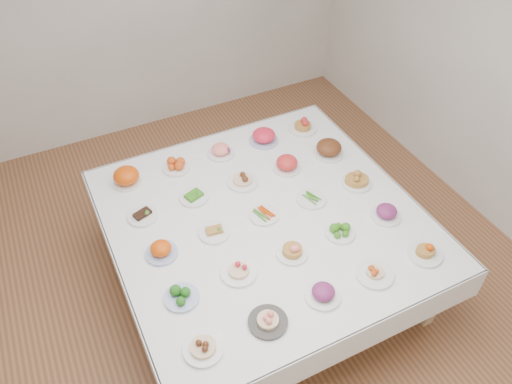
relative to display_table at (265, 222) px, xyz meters
name	(u,v)px	position (x,y,z in m)	size (l,w,h in m)	color
room_envelope	(220,92)	(-0.25, 0.15, 1.15)	(5.02, 5.02, 2.81)	#925F3C
display_table	(265,222)	(0.00, 0.00, 0.00)	(2.29, 2.29, 0.75)	white
dish_0	(203,345)	(-0.83, -0.82, 0.12)	(0.24, 0.24, 0.12)	white
dish_1	(268,318)	(-0.40, -0.83, 0.12)	(0.25, 0.25, 0.12)	#2F2C2A
dish_2	(323,292)	(0.01, -0.82, 0.12)	(0.24, 0.24, 0.13)	white
dish_3	(375,271)	(0.41, -0.83, 0.11)	(0.25, 0.25, 0.12)	white
dish_4	(426,250)	(0.83, -0.84, 0.12)	(0.24, 0.24, 0.13)	white
dish_5	(181,294)	(-0.82, -0.42, 0.11)	(0.23, 0.23, 0.11)	#4C66B2
dish_6	(239,268)	(-0.41, -0.40, 0.13)	(0.26, 0.26, 0.14)	white
dish_7	(292,250)	(0.00, -0.42, 0.12)	(0.22, 0.22, 0.12)	white
dish_8	(340,230)	(0.41, -0.40, 0.11)	(0.22, 0.22, 0.10)	white
dish_9	(386,212)	(0.82, -0.41, 0.12)	(0.23, 0.23, 0.12)	white
dish_10	(161,249)	(-0.82, -0.01, 0.12)	(0.23, 0.23, 0.13)	#4C66B2
dish_11	(214,231)	(-0.41, 0.01, 0.10)	(0.23, 0.23, 0.09)	white
dish_12	(264,214)	(-0.01, 0.01, 0.09)	(0.22, 0.22, 0.05)	white
dish_13	(311,199)	(0.41, 0.00, 0.08)	(0.23, 0.23, 0.05)	white
dish_14	(357,178)	(0.83, 0.00, 0.14)	(0.26, 0.26, 0.15)	white
dish_15	(142,214)	(-0.83, 0.40, 0.10)	(0.23, 0.23, 0.09)	white
dish_16	(194,196)	(-0.41, 0.42, 0.10)	(0.22, 0.22, 0.09)	white
dish_17	(242,177)	(0.01, 0.42, 0.13)	(0.25, 0.25, 0.14)	white
dish_18	(287,164)	(0.42, 0.41, 0.13)	(0.24, 0.24, 0.13)	white
dish_19	(329,147)	(0.84, 0.42, 0.15)	(0.29, 0.29, 0.17)	white
dish_20	(126,177)	(-0.83, 0.83, 0.13)	(0.22, 0.22, 0.14)	white
dish_21	(176,165)	(-0.41, 0.82, 0.11)	(0.23, 0.23, 0.11)	white
dish_22	(221,149)	(0.00, 0.84, 0.13)	(0.23, 0.23, 0.13)	white
dish_23	(264,134)	(0.42, 0.84, 0.14)	(0.25, 0.25, 0.16)	#4C66B2
dish_24	(303,123)	(0.82, 0.84, 0.14)	(0.27, 0.26, 0.15)	white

